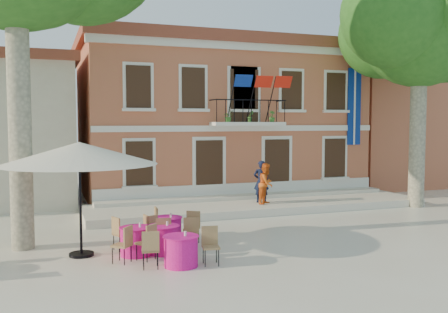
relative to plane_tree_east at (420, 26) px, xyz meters
The scene contains 12 objects.
ground 11.71m from the plane_tree_east, 162.40° to the right, with size 90.00×90.00×0.00m, color beige.
main_building 10.48m from the plane_tree_east, 131.86° to the left, with size 13.50×9.59×7.50m.
neighbor_east 10.84m from the plane_tree_east, 56.57° to the left, with size 9.40×9.40×6.40m.
terrace 10.01m from the plane_tree_east, 165.44° to the left, with size 14.00×3.40×0.30m, color silver.
plane_tree_east is the anchor object (origin of this frame).
patio_umbrella 15.04m from the plane_tree_east, 166.76° to the right, with size 4.11×4.11×3.05m.
pedestrian_navy 9.23m from the plane_tree_east, 166.74° to the left, with size 0.63×0.41×1.72m, color black.
pedestrian_orange 9.16m from the plane_tree_east, 169.71° to the left, with size 0.79×0.62×1.63m, color #D75A19.
cafe_table_0 13.68m from the plane_tree_east, 166.93° to the right, with size 1.87×1.65×0.95m.
cafe_table_1 14.56m from the plane_tree_east, 156.20° to the right, with size 1.96×0.90×0.95m.
cafe_table_3 14.25m from the plane_tree_east, 162.24° to the right, with size 1.84×1.76×0.95m.
cafe_table_4 14.85m from the plane_tree_east, 163.40° to the right, with size 1.74×1.85×0.95m.
Camera 1 is at (-6.21, -14.22, 3.59)m, focal length 40.00 mm.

